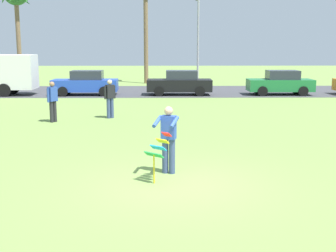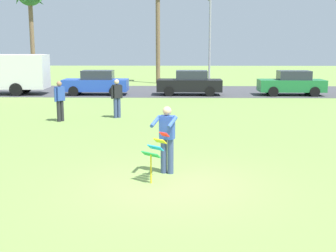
{
  "view_description": "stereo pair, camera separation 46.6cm",
  "coord_description": "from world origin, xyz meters",
  "px_view_note": "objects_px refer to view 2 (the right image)",
  "views": [
    {
      "loc": [
        -0.33,
        -10.1,
        3.26
      ],
      "look_at": [
        -0.14,
        1.93,
        1.05
      ],
      "focal_mm": 47.54,
      "sensor_mm": 36.0,
      "label": 1
    },
    {
      "loc": [
        0.14,
        -10.1,
        3.26
      ],
      "look_at": [
        -0.14,
        1.93,
        1.05
      ],
      "focal_mm": 47.54,
      "sensor_mm": 36.0,
      "label": 2
    }
  ],
  "objects_px": {
    "kite_held": "(156,150)",
    "parked_truck_red_cab": "(2,73)",
    "parked_car_blue": "(96,83)",
    "parked_car_black": "(190,83)",
    "parked_car_green": "(292,83)",
    "person_walker_far": "(60,100)",
    "person_walker_near": "(117,97)",
    "streetlight_pole": "(210,35)",
    "person_kite_flyer": "(167,137)"
  },
  "relations": [
    {
      "from": "parked_car_blue",
      "to": "person_walker_near",
      "type": "height_order",
      "value": "person_walker_near"
    },
    {
      "from": "parked_car_black",
      "to": "parked_car_green",
      "type": "height_order",
      "value": "same"
    },
    {
      "from": "person_kite_flyer",
      "to": "parked_car_green",
      "type": "distance_m",
      "value": 19.61
    },
    {
      "from": "parked_truck_red_cab",
      "to": "streetlight_pole",
      "type": "xyz_separation_m",
      "value": [
        14.07,
        7.04,
        2.59
      ]
    },
    {
      "from": "kite_held",
      "to": "parked_truck_red_cab",
      "type": "xyz_separation_m",
      "value": [
        -11.05,
        18.75,
        0.62
      ]
    },
    {
      "from": "person_walker_near",
      "to": "person_walker_far",
      "type": "xyz_separation_m",
      "value": [
        -2.31,
        -1.0,
        0.0
      ]
    },
    {
      "from": "parked_car_black",
      "to": "streetlight_pole",
      "type": "bearing_deg",
      "value": 76.19
    },
    {
      "from": "person_kite_flyer",
      "to": "parked_truck_red_cab",
      "type": "height_order",
      "value": "parked_truck_red_cab"
    },
    {
      "from": "person_kite_flyer",
      "to": "parked_car_black",
      "type": "relative_size",
      "value": 0.41
    },
    {
      "from": "parked_car_blue",
      "to": "person_walker_near",
      "type": "xyz_separation_m",
      "value": [
        2.64,
        -9.29,
        0.16
      ]
    },
    {
      "from": "parked_car_black",
      "to": "parked_car_green",
      "type": "xyz_separation_m",
      "value": [
        6.62,
        0.0,
        0.0
      ]
    },
    {
      "from": "streetlight_pole",
      "to": "parked_truck_red_cab",
      "type": "bearing_deg",
      "value": -153.43
    },
    {
      "from": "parked_truck_red_cab",
      "to": "kite_held",
      "type": "bearing_deg",
      "value": -59.49
    },
    {
      "from": "parked_car_blue",
      "to": "parked_car_black",
      "type": "height_order",
      "value": "same"
    },
    {
      "from": "parked_car_blue",
      "to": "streetlight_pole",
      "type": "xyz_separation_m",
      "value": [
        7.88,
        7.04,
        3.22
      ]
    },
    {
      "from": "kite_held",
      "to": "parked_car_green",
      "type": "xyz_separation_m",
      "value": [
        7.91,
        18.75,
        -0.02
      ]
    },
    {
      "from": "parked_car_black",
      "to": "person_walker_near",
      "type": "xyz_separation_m",
      "value": [
        -3.51,
        -9.28,
        0.16
      ]
    },
    {
      "from": "person_kite_flyer",
      "to": "person_walker_near",
      "type": "distance_m",
      "value": 9.1
    },
    {
      "from": "parked_car_black",
      "to": "person_walker_far",
      "type": "relative_size",
      "value": 2.44
    },
    {
      "from": "parked_car_green",
      "to": "streetlight_pole",
      "type": "relative_size",
      "value": 0.6
    },
    {
      "from": "parked_car_black",
      "to": "parked_truck_red_cab",
      "type": "bearing_deg",
      "value": -180.0
    },
    {
      "from": "person_walker_near",
      "to": "person_walker_far",
      "type": "relative_size",
      "value": 1.0
    },
    {
      "from": "person_walker_far",
      "to": "parked_car_black",
      "type": "bearing_deg",
      "value": 60.5
    },
    {
      "from": "person_kite_flyer",
      "to": "person_walker_far",
      "type": "xyz_separation_m",
      "value": [
        -4.78,
        7.76,
        -0.02
      ]
    },
    {
      "from": "kite_held",
      "to": "parked_car_blue",
      "type": "bearing_deg",
      "value": 104.5
    },
    {
      "from": "parked_car_green",
      "to": "parked_truck_red_cab",
      "type": "bearing_deg",
      "value": -180.0
    },
    {
      "from": "person_walker_near",
      "to": "person_walker_far",
      "type": "distance_m",
      "value": 2.52
    },
    {
      "from": "person_kite_flyer",
      "to": "parked_car_black",
      "type": "distance_m",
      "value": 18.08
    },
    {
      "from": "parked_car_green",
      "to": "person_walker_far",
      "type": "xyz_separation_m",
      "value": [
        -12.44,
        -10.29,
        0.16
      ]
    },
    {
      "from": "kite_held",
      "to": "parked_car_green",
      "type": "height_order",
      "value": "parked_car_green"
    },
    {
      "from": "person_walker_near",
      "to": "kite_held",
      "type": "bearing_deg",
      "value": -76.83
    },
    {
      "from": "kite_held",
      "to": "parked_car_black",
      "type": "xyz_separation_m",
      "value": [
        1.29,
        18.75,
        -0.02
      ]
    },
    {
      "from": "streetlight_pole",
      "to": "person_kite_flyer",
      "type": "bearing_deg",
      "value": -96.3
    },
    {
      "from": "parked_truck_red_cab",
      "to": "person_walker_near",
      "type": "distance_m",
      "value": 12.82
    },
    {
      "from": "parked_car_blue",
      "to": "streetlight_pole",
      "type": "distance_m",
      "value": 11.04
    },
    {
      "from": "kite_held",
      "to": "parked_car_black",
      "type": "relative_size",
      "value": 0.28
    },
    {
      "from": "person_kite_flyer",
      "to": "parked_car_green",
      "type": "bearing_deg",
      "value": 66.99
    },
    {
      "from": "kite_held",
      "to": "parked_car_blue",
      "type": "xyz_separation_m",
      "value": [
        -4.85,
        18.75,
        -0.02
      ]
    },
    {
      "from": "parked_car_green",
      "to": "person_walker_far",
      "type": "distance_m",
      "value": 16.15
    },
    {
      "from": "parked_truck_red_cab",
      "to": "person_walker_far",
      "type": "relative_size",
      "value": 3.9
    },
    {
      "from": "parked_car_blue",
      "to": "parked_car_black",
      "type": "relative_size",
      "value": 1.0
    },
    {
      "from": "person_walker_far",
      "to": "parked_car_blue",
      "type": "bearing_deg",
      "value": 91.8
    },
    {
      "from": "streetlight_pole",
      "to": "parked_car_black",
      "type": "bearing_deg",
      "value": -103.81
    },
    {
      "from": "person_kite_flyer",
      "to": "kite_held",
      "type": "bearing_deg",
      "value": -109.62
    },
    {
      "from": "person_kite_flyer",
      "to": "parked_car_blue",
      "type": "relative_size",
      "value": 0.41
    },
    {
      "from": "kite_held",
      "to": "parked_truck_red_cab",
      "type": "bearing_deg",
      "value": 120.51
    },
    {
      "from": "person_walker_far",
      "to": "kite_held",
      "type": "bearing_deg",
      "value": -61.86
    },
    {
      "from": "person_kite_flyer",
      "to": "person_walker_near",
      "type": "relative_size",
      "value": 1.0
    },
    {
      "from": "kite_held",
      "to": "person_walker_near",
      "type": "distance_m",
      "value": 9.73
    },
    {
      "from": "parked_car_green",
      "to": "parked_car_blue",
      "type": "bearing_deg",
      "value": 180.0
    }
  ]
}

